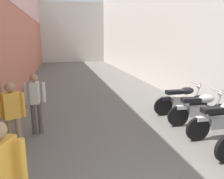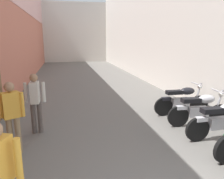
# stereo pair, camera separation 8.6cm
# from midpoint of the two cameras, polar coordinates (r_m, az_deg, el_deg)

# --- Properties ---
(ground_plane) EXTENTS (38.87, 38.87, 0.00)m
(ground_plane) POSITION_cam_midpoint_polar(r_m,az_deg,el_deg) (10.94, -5.82, 0.27)
(ground_plane) COLOR #66635E
(building_left) EXTENTS (0.45, 22.87, 7.01)m
(building_left) POSITION_cam_midpoint_polar(r_m,az_deg,el_deg) (12.77, -23.98, 17.04)
(building_left) COLOR #B76651
(building_left) RESTS_ON ground
(building_right) EXTENTS (0.45, 22.87, 6.53)m
(building_right) POSITION_cam_midpoint_polar(r_m,az_deg,el_deg) (13.51, 8.23, 16.56)
(building_right) COLOR beige
(building_right) RESTS_ON ground
(building_far_end) EXTENTS (9.62, 2.00, 6.21)m
(building_far_end) POSITION_cam_midpoint_polar(r_m,az_deg,el_deg) (25.07, -10.43, 14.43)
(building_far_end) COLOR beige
(building_far_end) RESTS_ON ground
(motorcycle_third) EXTENTS (1.85, 0.58, 1.04)m
(motorcycle_third) POSITION_cam_midpoint_polar(r_m,az_deg,el_deg) (5.98, 26.35, -6.96)
(motorcycle_third) COLOR black
(motorcycle_third) RESTS_ON ground
(motorcycle_fourth) EXTENTS (1.85, 0.58, 1.04)m
(motorcycle_fourth) POSITION_cam_midpoint_polar(r_m,az_deg,el_deg) (6.62, 21.65, -4.63)
(motorcycle_fourth) COLOR black
(motorcycle_fourth) RESTS_ON ground
(motorcycle_fifth) EXTENTS (1.85, 0.58, 1.04)m
(motorcycle_fifth) POSITION_cam_midpoint_polar(r_m,az_deg,el_deg) (7.40, 17.44, -2.50)
(motorcycle_fifth) COLOR black
(motorcycle_fifth) RESTS_ON ground
(pedestrian_by_doorway) EXTENTS (0.52, 0.39, 1.57)m
(pedestrian_by_doorway) POSITION_cam_midpoint_polar(r_m,az_deg,el_deg) (2.88, -27.45, -19.71)
(pedestrian_by_doorway) COLOR #383842
(pedestrian_by_doorway) RESTS_ON ground
(pedestrian_mid_alley) EXTENTS (0.52, 0.33, 1.57)m
(pedestrian_mid_alley) POSITION_cam_midpoint_polar(r_m,az_deg,el_deg) (4.96, -25.08, -5.72)
(pedestrian_mid_alley) COLOR #8C7251
(pedestrian_mid_alley) RESTS_ON ground
(pedestrian_further_down) EXTENTS (0.52, 0.34, 1.57)m
(pedestrian_further_down) POSITION_cam_midpoint_polar(r_m,az_deg,el_deg) (5.87, -19.83, -2.44)
(pedestrian_further_down) COLOR #564C47
(pedestrian_further_down) RESTS_ON ground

